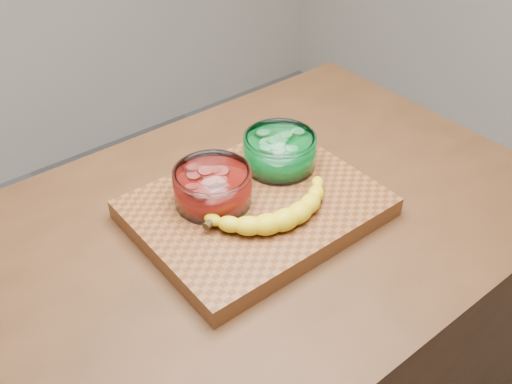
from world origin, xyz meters
TOP-DOWN VIEW (x-y plane):
  - counter at (0.00, 0.00)m, footprint 1.20×0.80m
  - cutting_board at (0.00, 0.00)m, footprint 0.45×0.35m
  - bowl_red at (-0.06, 0.05)m, footprint 0.15×0.15m
  - bowl_green at (0.11, 0.06)m, footprint 0.15×0.15m
  - banana at (0.00, -0.05)m, footprint 0.28×0.15m

SIDE VIEW (x-z plane):
  - counter at x=0.00m, z-range 0.00..0.90m
  - cutting_board at x=0.00m, z-range 0.90..0.94m
  - banana at x=0.00m, z-range 0.94..0.98m
  - bowl_red at x=-0.06m, z-range 0.94..1.01m
  - bowl_green at x=0.11m, z-range 0.94..1.01m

